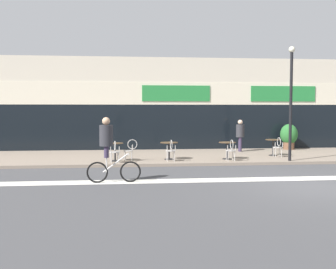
{
  "coord_description": "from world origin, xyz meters",
  "views": [
    {
      "loc": [
        -5.49,
        -10.92,
        2.3
      ],
      "look_at": [
        -3.89,
        5.1,
        1.24
      ],
      "focal_mm": 42.0,
      "sensor_mm": 36.0,
      "label": 1
    }
  ],
  "objects_px": {
    "cafe_chair_2_near": "(231,149)",
    "cyclist_0": "(108,145)",
    "cafe_chair_0_side": "(130,149)",
    "pedestrian_near_end": "(240,133)",
    "cafe_chair_0_near": "(115,150)",
    "bistro_table_1": "(169,147)",
    "bistro_table_2": "(227,147)",
    "planter_pot": "(289,136)",
    "cafe_chair_3_near": "(278,146)",
    "cafe_chair_1_near": "(171,149)",
    "bistro_table_3": "(273,144)",
    "bistro_table_0": "(115,148)",
    "lamp_post": "(291,95)"
  },
  "relations": [
    {
      "from": "cafe_chair_2_near",
      "to": "cyclist_0",
      "type": "relative_size",
      "value": 0.44
    },
    {
      "from": "cafe_chair_0_side",
      "to": "pedestrian_near_end",
      "type": "bearing_deg",
      "value": -147.35
    },
    {
      "from": "cafe_chair_0_near",
      "to": "cafe_chair_0_side",
      "type": "height_order",
      "value": "same"
    },
    {
      "from": "bistro_table_1",
      "to": "cafe_chair_0_near",
      "type": "relative_size",
      "value": 0.84
    },
    {
      "from": "bistro_table_2",
      "to": "planter_pot",
      "type": "height_order",
      "value": "planter_pot"
    },
    {
      "from": "cafe_chair_3_near",
      "to": "pedestrian_near_end",
      "type": "relative_size",
      "value": 0.56
    },
    {
      "from": "cafe_chair_0_side",
      "to": "pedestrian_near_end",
      "type": "xyz_separation_m",
      "value": [
        5.61,
        3.15,
        0.44
      ]
    },
    {
      "from": "cafe_chair_1_near",
      "to": "pedestrian_near_end",
      "type": "distance_m",
      "value": 5.26
    },
    {
      "from": "bistro_table_2",
      "to": "cafe_chair_0_near",
      "type": "height_order",
      "value": "cafe_chair_0_near"
    },
    {
      "from": "pedestrian_near_end",
      "to": "bistro_table_3",
      "type": "bearing_deg",
      "value": -57.08
    },
    {
      "from": "bistro_table_0",
      "to": "pedestrian_near_end",
      "type": "distance_m",
      "value": 7.0
    },
    {
      "from": "bistro_table_1",
      "to": "bistro_table_3",
      "type": "distance_m",
      "value": 5.05
    },
    {
      "from": "planter_pot",
      "to": "lamp_post",
      "type": "xyz_separation_m",
      "value": [
        -1.83,
        -4.47,
        2.03
      ]
    },
    {
      "from": "bistro_table_1",
      "to": "lamp_post",
      "type": "height_order",
      "value": "lamp_post"
    },
    {
      "from": "bistro_table_2",
      "to": "lamp_post",
      "type": "xyz_separation_m",
      "value": [
        2.48,
        -0.77,
        2.23
      ]
    },
    {
      "from": "bistro_table_0",
      "to": "pedestrian_near_end",
      "type": "xyz_separation_m",
      "value": [
        6.23,
        3.15,
        0.42
      ]
    },
    {
      "from": "bistro_table_2",
      "to": "planter_pot",
      "type": "xyz_separation_m",
      "value": [
        4.31,
        3.7,
        0.2
      ]
    },
    {
      "from": "bistro_table_2",
      "to": "lamp_post",
      "type": "relative_size",
      "value": 0.16
    },
    {
      "from": "cafe_chair_1_near",
      "to": "planter_pot",
      "type": "bearing_deg",
      "value": -63.04
    },
    {
      "from": "bistro_table_2",
      "to": "cafe_chair_0_side",
      "type": "bearing_deg",
      "value": -177.85
    },
    {
      "from": "bistro_table_1",
      "to": "cafe_chair_1_near",
      "type": "xyz_separation_m",
      "value": [
        0.01,
        -0.63,
        -0.02
      ]
    },
    {
      "from": "bistro_table_1",
      "to": "bistro_table_3",
      "type": "height_order",
      "value": "bistro_table_3"
    },
    {
      "from": "cafe_chair_1_near",
      "to": "cyclist_0",
      "type": "height_order",
      "value": "cyclist_0"
    },
    {
      "from": "cafe_chair_0_side",
      "to": "planter_pot",
      "type": "bearing_deg",
      "value": -152.28
    },
    {
      "from": "bistro_table_0",
      "to": "lamp_post",
      "type": "height_order",
      "value": "lamp_post"
    },
    {
      "from": "cafe_chair_3_near",
      "to": "cafe_chair_0_near",
      "type": "bearing_deg",
      "value": 100.32
    },
    {
      "from": "bistro_table_1",
      "to": "cafe_chair_0_side",
      "type": "relative_size",
      "value": 0.84
    },
    {
      "from": "bistro_table_0",
      "to": "cafe_chair_1_near",
      "type": "height_order",
      "value": "cafe_chair_1_near"
    },
    {
      "from": "bistro_table_0",
      "to": "cyclist_0",
      "type": "bearing_deg",
      "value": -90.87
    },
    {
      "from": "cafe_chair_0_side",
      "to": "lamp_post",
      "type": "distance_m",
      "value": 7.06
    },
    {
      "from": "bistro_table_0",
      "to": "cafe_chair_3_near",
      "type": "bearing_deg",
      "value": 4.87
    },
    {
      "from": "bistro_table_1",
      "to": "pedestrian_near_end",
      "type": "xyz_separation_m",
      "value": [
        3.94,
        2.84,
        0.43
      ]
    },
    {
      "from": "cafe_chair_0_near",
      "to": "lamp_post",
      "type": "relative_size",
      "value": 0.19
    },
    {
      "from": "bistro_table_2",
      "to": "cafe_chair_0_side",
      "type": "distance_m",
      "value": 4.18
    },
    {
      "from": "bistro_table_2",
      "to": "planter_pot",
      "type": "relative_size",
      "value": 0.54
    },
    {
      "from": "bistro_table_0",
      "to": "cafe_chair_0_side",
      "type": "xyz_separation_m",
      "value": [
        0.63,
        -0.0,
        -0.02
      ]
    },
    {
      "from": "cafe_chair_1_near",
      "to": "pedestrian_near_end",
      "type": "height_order",
      "value": "pedestrian_near_end"
    },
    {
      "from": "lamp_post",
      "to": "bistro_table_2",
      "type": "bearing_deg",
      "value": 162.73
    },
    {
      "from": "planter_pot",
      "to": "cyclist_0",
      "type": "relative_size",
      "value": 0.67
    },
    {
      "from": "bistro_table_3",
      "to": "pedestrian_near_end",
      "type": "relative_size",
      "value": 0.46
    },
    {
      "from": "bistro_table_1",
      "to": "cafe_chair_0_side",
      "type": "bearing_deg",
      "value": -169.28
    },
    {
      "from": "cafe_chair_2_near",
      "to": "cyclist_0",
      "type": "bearing_deg",
      "value": 125.63
    },
    {
      "from": "bistro_table_2",
      "to": "cyclist_0",
      "type": "height_order",
      "value": "cyclist_0"
    },
    {
      "from": "bistro_table_1",
      "to": "cafe_chair_1_near",
      "type": "relative_size",
      "value": 0.84
    },
    {
      "from": "cafe_chair_3_near",
      "to": "bistro_table_0",
      "type": "bearing_deg",
      "value": 95.45
    },
    {
      "from": "cafe_chair_0_near",
      "to": "cafe_chair_3_near",
      "type": "distance_m",
      "value": 7.36
    },
    {
      "from": "cafe_chair_0_side",
      "to": "cafe_chair_1_near",
      "type": "relative_size",
      "value": 1.0
    },
    {
      "from": "bistro_table_3",
      "to": "cyclist_0",
      "type": "distance_m",
      "value": 9.12
    },
    {
      "from": "bistro_table_0",
      "to": "bistro_table_1",
      "type": "relative_size",
      "value": 1.0
    },
    {
      "from": "cafe_chair_3_near",
      "to": "cyclist_0",
      "type": "bearing_deg",
      "value": 123.71
    }
  ]
}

